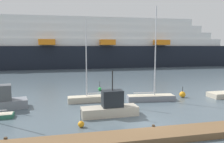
% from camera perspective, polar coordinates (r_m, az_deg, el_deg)
% --- Properties ---
extents(ground_plane, '(600.00, 600.00, 0.00)m').
position_cam_1_polar(ground_plane, '(19.60, 8.42, -13.30)').
color(ground_plane, '#4C5B66').
extents(dock_pier, '(26.44, 2.33, 0.60)m').
position_cam_1_polar(dock_pier, '(16.91, 12.26, -15.81)').
color(dock_pier, brown).
rests_on(dock_pier, ground_plane).
extents(sailboat_1, '(5.34, 1.49, 9.75)m').
position_cam_1_polar(sailboat_1, '(26.67, -5.64, -6.76)').
color(sailboat_1, '#BCB29E').
rests_on(sailboat_1, ground_plane).
extents(sailboat_2, '(5.91, 2.08, 11.30)m').
position_cam_1_polar(sailboat_2, '(27.47, 10.01, -6.33)').
color(sailboat_2, gray).
rests_on(sailboat_2, ground_plane).
extents(fishing_boat_1, '(5.46, 1.78, 4.35)m').
position_cam_1_polar(fishing_boat_1, '(21.31, -0.37, -9.16)').
color(fishing_boat_1, '#BCB29E').
rests_on(fishing_boat_1, ground_plane).
extents(channel_buoy_0, '(0.53, 0.53, 1.49)m').
position_cam_1_polar(channel_buoy_0, '(18.77, -8.01, -13.29)').
color(channel_buoy_0, orange).
rests_on(channel_buoy_0, ground_plane).
extents(channel_buoy_1, '(0.78, 0.78, 1.43)m').
position_cam_1_polar(channel_buoy_1, '(30.10, 17.78, -5.67)').
color(channel_buoy_1, orange).
rests_on(channel_buoy_1, ground_plane).
extents(channel_buoy_2, '(0.51, 0.51, 1.37)m').
position_cam_1_polar(channel_buoy_2, '(32.96, -3.17, -4.51)').
color(channel_buoy_2, green).
rests_on(channel_buoy_2, ground_plane).
extents(cruise_ship, '(119.76, 20.32, 21.15)m').
position_cam_1_polar(cruise_ship, '(71.93, -16.00, 6.55)').
color(cruise_ship, black).
rests_on(cruise_ship, ground_plane).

